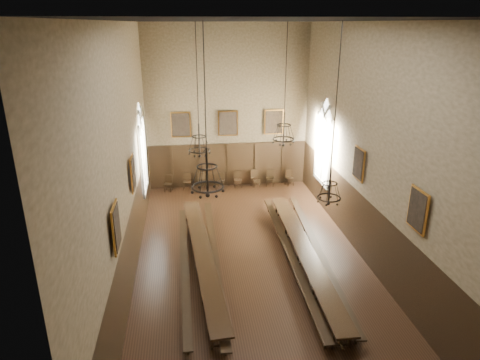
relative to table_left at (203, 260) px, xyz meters
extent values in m
cube|color=black|center=(1.94, -0.07, -0.39)|extent=(9.00, 18.00, 0.02)
cube|color=black|center=(1.94, -0.07, 8.63)|extent=(9.00, 18.00, 0.02)
cube|color=#857152|center=(1.94, 8.94, 4.12)|extent=(9.00, 0.02, 9.00)
cube|color=#857152|center=(1.94, -9.08, 4.12)|extent=(9.00, 0.02, 9.00)
cube|color=#857152|center=(-2.57, -0.07, 4.12)|extent=(0.02, 18.00, 9.00)
cube|color=#857152|center=(6.45, -0.07, 4.12)|extent=(0.02, 18.00, 9.00)
cube|color=black|center=(0.00, 0.00, 0.35)|extent=(1.32, 9.81, 0.07)
cube|color=black|center=(3.90, -0.32, 0.37)|extent=(0.97, 10.05, 0.07)
cube|color=black|center=(-0.70, -0.11, 0.03)|extent=(0.40, 9.58, 0.05)
cube|color=black|center=(0.46, 0.11, 0.06)|extent=(0.42, 10.45, 0.05)
cube|color=black|center=(3.43, 0.04, 0.06)|extent=(0.58, 10.51, 0.05)
cube|color=black|center=(4.59, 0.13, 0.07)|extent=(1.00, 10.58, 0.05)
cube|color=black|center=(-1.52, 8.40, 0.05)|extent=(0.49, 0.49, 0.05)
cube|color=black|center=(-1.52, 8.57, 0.29)|extent=(0.40, 0.13, 0.48)
cube|color=black|center=(-0.46, 8.52, 0.07)|extent=(0.47, 0.47, 0.05)
cube|color=black|center=(-0.46, 8.71, 0.33)|extent=(0.43, 0.09, 0.51)
cube|color=black|center=(0.40, 8.49, 0.06)|extent=(0.51, 0.51, 0.05)
cube|color=black|center=(0.40, 8.67, 0.31)|extent=(0.41, 0.14, 0.50)
cube|color=black|center=(1.44, 8.46, 0.03)|extent=(0.50, 0.50, 0.05)
cube|color=black|center=(1.44, 8.63, 0.27)|extent=(0.38, 0.17, 0.46)
cube|color=black|center=(2.45, 8.52, 0.06)|extent=(0.42, 0.42, 0.05)
cube|color=black|center=(2.45, 8.70, 0.31)|extent=(0.42, 0.05, 0.50)
cube|color=black|center=(3.47, 8.50, 0.09)|extent=(0.56, 0.56, 0.05)
cube|color=black|center=(3.47, 8.69, 0.35)|extent=(0.43, 0.18, 0.52)
cube|color=black|center=(4.33, 8.48, 0.06)|extent=(0.49, 0.49, 0.05)
cube|color=black|center=(4.33, 8.66, 0.31)|extent=(0.41, 0.12, 0.49)
cube|color=black|center=(5.48, 8.44, 0.06)|extent=(0.52, 0.52, 0.05)
cube|color=black|center=(5.48, 8.61, 0.31)|extent=(0.41, 0.16, 0.49)
cylinder|color=black|center=(0.09, 1.98, 6.75)|extent=(0.03, 0.03, 3.74)
torus|color=black|center=(0.09, 1.98, 3.80)|extent=(0.87, 0.87, 0.05)
torus|color=black|center=(0.09, 1.98, 4.37)|extent=(0.55, 0.55, 0.04)
cylinder|color=black|center=(0.09, 1.98, 4.26)|extent=(0.06, 0.06, 1.23)
cylinder|color=black|center=(3.64, 2.63, 6.87)|extent=(0.03, 0.03, 3.50)
torus|color=black|center=(3.64, 2.63, 3.96)|extent=(0.93, 0.93, 0.05)
torus|color=black|center=(3.64, 2.63, 4.57)|extent=(0.59, 0.59, 0.04)
cylinder|color=black|center=(3.64, 2.63, 4.46)|extent=(0.07, 0.07, 1.32)
cylinder|color=black|center=(0.11, -2.99, 6.97)|extent=(0.03, 0.03, 3.30)
torus|color=black|center=(0.11, -2.99, 4.15)|extent=(0.94, 0.94, 0.06)
torus|color=black|center=(0.11, -2.99, 4.76)|extent=(0.60, 0.60, 0.04)
cylinder|color=black|center=(0.11, -2.99, 4.65)|extent=(0.07, 0.07, 1.33)
cylinder|color=black|center=(3.97, -2.38, 6.45)|extent=(0.03, 0.03, 4.34)
torus|color=black|center=(3.97, -2.38, 3.35)|extent=(0.75, 0.75, 0.04)
torus|color=black|center=(3.97, -2.38, 3.83)|extent=(0.48, 0.48, 0.04)
cylinder|color=black|center=(3.97, -2.38, 3.75)|extent=(0.05, 0.05, 1.06)
cube|color=#B67A2B|center=(-0.66, 8.81, 3.32)|extent=(1.10, 0.12, 1.40)
cube|color=black|center=(-0.66, 8.81, 3.32)|extent=(0.98, 0.02, 1.28)
cube|color=#B67A2B|center=(1.94, 8.81, 3.32)|extent=(1.10, 0.12, 1.40)
cube|color=black|center=(1.94, 8.81, 3.32)|extent=(0.98, 0.02, 1.28)
cube|color=#B67A2B|center=(4.54, 8.81, 3.32)|extent=(1.10, 0.12, 1.40)
cube|color=black|center=(4.54, 8.81, 3.32)|extent=(0.98, 0.02, 1.28)
cube|color=#B67A2B|center=(-2.44, 0.93, 3.32)|extent=(0.12, 1.00, 1.30)
cube|color=black|center=(-2.44, 0.93, 3.32)|extent=(0.02, 0.88, 1.18)
cube|color=#B67A2B|center=(-2.44, -3.57, 3.32)|extent=(0.12, 1.00, 1.30)
cube|color=black|center=(-2.44, -3.57, 3.32)|extent=(0.02, 0.88, 1.18)
cube|color=#B67A2B|center=(6.32, 0.93, 3.32)|extent=(0.12, 1.00, 1.30)
cube|color=black|center=(6.32, 0.93, 3.32)|extent=(0.02, 0.88, 1.18)
cube|color=#B67A2B|center=(6.32, -3.57, 3.32)|extent=(0.12, 1.00, 1.30)
cube|color=black|center=(6.32, -3.57, 3.32)|extent=(0.02, 0.88, 1.18)
camera|label=1|loc=(-0.46, -14.40, 8.55)|focal=32.00mm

